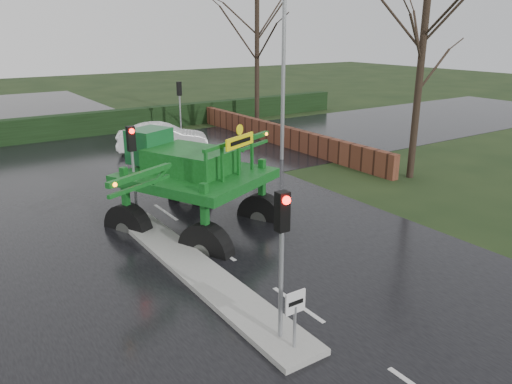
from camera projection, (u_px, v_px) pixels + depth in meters
ground at (298, 305)px, 12.57m from camera, size 140.00×140.00×0.00m
road_main at (145, 198)px, 20.45m from camera, size 14.00×80.00×0.02m
road_cross at (100, 167)px, 25.17m from camera, size 80.00×12.00×0.02m
median_island at (196, 270)px, 14.22m from camera, size 1.20×10.00×0.16m
hedge_row at (59, 127)px, 31.23m from camera, size 44.00×0.90×1.50m
brick_wall at (269, 132)px, 30.57m from camera, size 0.40×20.00×1.20m
keep_left_sign at (295, 310)px, 10.37m from camera, size 0.50×0.07×1.35m
traffic_signal_near at (282, 235)px, 10.28m from camera, size 0.26×0.33×3.52m
traffic_signal_mid at (132, 153)px, 16.97m from camera, size 0.26×0.33×3.52m
traffic_signal_far at (179, 97)px, 30.97m from camera, size 0.26×0.33×3.52m
street_light_right at (279, 42)px, 24.51m from camera, size 3.85×0.30×10.00m
tree_right_near at (421, 63)px, 21.79m from camera, size 5.60×5.60×9.64m
tree_right_far at (257, 31)px, 33.99m from camera, size 7.00×7.00×12.05m
crop_sprayer at (198, 183)px, 15.00m from camera, size 7.75×6.37×4.70m
white_sedan at (164, 153)px, 27.95m from camera, size 5.22×3.61×1.63m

